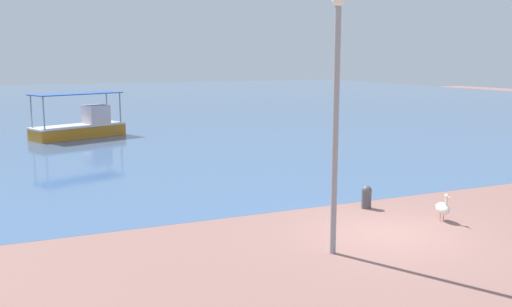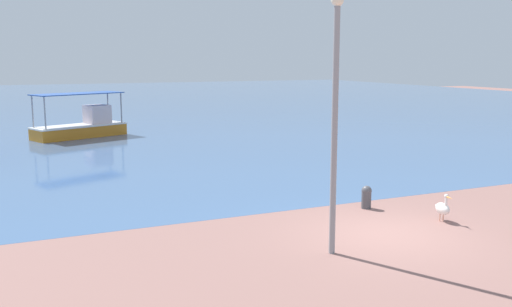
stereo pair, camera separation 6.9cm
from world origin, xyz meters
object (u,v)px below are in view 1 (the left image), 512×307
(fishing_boat_center, at_px, (81,126))
(lamp_post, at_px, (336,112))
(pelican, at_px, (443,208))
(mooring_bollard, at_px, (367,196))

(fishing_boat_center, relative_size, lamp_post, 0.95)
(fishing_boat_center, height_order, pelican, fishing_boat_center)
(pelican, bearing_deg, mooring_bollard, 118.53)
(pelican, height_order, mooring_bollard, pelican)
(lamp_post, xyz_separation_m, mooring_bollard, (3.00, 2.97, -2.86))
(pelican, height_order, lamp_post, lamp_post)
(lamp_post, distance_m, mooring_bollard, 5.10)
(fishing_boat_center, relative_size, mooring_bollard, 7.96)
(mooring_bollard, bearing_deg, lamp_post, -135.31)
(pelican, distance_m, mooring_bollard, 2.27)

